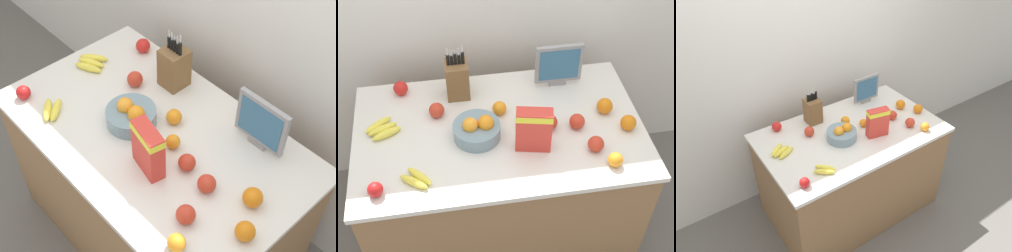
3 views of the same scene
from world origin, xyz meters
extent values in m
plane|color=slate|center=(0.00, 0.00, 0.00)|extent=(14.00, 14.00, 0.00)
cube|color=silver|center=(0.00, 0.67, 1.30)|extent=(9.00, 0.06, 2.60)
cube|color=olive|center=(0.00, 0.00, 0.44)|extent=(1.49, 0.88, 0.88)
cube|color=silver|center=(0.00, 0.00, 0.89)|extent=(1.52, 0.91, 0.03)
cube|color=brown|center=(-0.19, 0.31, 1.01)|extent=(0.12, 0.13, 0.22)
cylinder|color=black|center=(-0.23, 0.31, 1.15)|extent=(0.02, 0.02, 0.06)
cube|color=silver|center=(-0.23, 0.31, 1.20)|extent=(0.01, 0.00, 0.04)
cylinder|color=black|center=(-0.21, 0.31, 1.15)|extent=(0.02, 0.02, 0.05)
cube|color=silver|center=(-0.21, 0.31, 1.20)|extent=(0.01, 0.00, 0.04)
cylinder|color=black|center=(-0.19, 0.31, 1.15)|extent=(0.02, 0.02, 0.06)
cube|color=silver|center=(-0.19, 0.31, 1.20)|extent=(0.01, 0.00, 0.02)
cylinder|color=black|center=(-0.17, 0.31, 1.15)|extent=(0.02, 0.02, 0.05)
cube|color=silver|center=(-0.17, 0.31, 1.20)|extent=(0.01, 0.00, 0.04)
cylinder|color=black|center=(-0.15, 0.31, 1.16)|extent=(0.02, 0.02, 0.07)
cube|color=silver|center=(-0.15, 0.31, 1.21)|extent=(0.01, 0.00, 0.04)
cube|color=gray|center=(0.38, 0.30, 0.92)|extent=(0.09, 0.03, 0.03)
cube|color=gray|center=(0.38, 0.30, 1.05)|extent=(0.27, 0.02, 0.24)
cube|color=#33668C|center=(0.38, 0.29, 1.05)|extent=(0.23, 0.00, 0.20)
cube|color=red|center=(0.15, -0.16, 1.03)|extent=(0.19, 0.11, 0.24)
cube|color=yellow|center=(0.15, -0.16, 1.12)|extent=(0.19, 0.11, 0.04)
cylinder|color=gray|center=(-0.12, -0.04, 0.94)|extent=(0.24, 0.24, 0.08)
sphere|color=orange|center=(-0.07, -0.04, 1.00)|extent=(0.08, 0.08, 0.08)
sphere|color=orange|center=(-0.15, -0.04, 1.00)|extent=(0.08, 0.08, 0.08)
ellipsoid|color=yellow|center=(-0.58, 0.04, 0.93)|extent=(0.16, 0.10, 0.04)
ellipsoid|color=yellow|center=(-0.60, 0.07, 0.93)|extent=(0.16, 0.10, 0.04)
ellipsoid|color=yellow|center=(-0.62, 0.11, 0.93)|extent=(0.15, 0.13, 0.04)
ellipsoid|color=yellow|center=(-0.42, -0.27, 0.92)|extent=(0.13, 0.14, 0.04)
ellipsoid|color=yellow|center=(-0.45, -0.30, 0.92)|extent=(0.15, 0.12, 0.04)
sphere|color=red|center=(-0.50, 0.36, 0.95)|extent=(0.08, 0.08, 0.08)
sphere|color=red|center=(-0.62, -0.33, 0.94)|extent=(0.07, 0.07, 0.07)
sphere|color=red|center=(-0.31, 0.15, 0.95)|extent=(0.08, 0.08, 0.08)
sphere|color=red|center=(0.40, -0.05, 0.95)|extent=(0.08, 0.08, 0.08)
sphere|color=red|center=(0.45, -0.22, 0.95)|extent=(0.08, 0.08, 0.08)
sphere|color=red|center=(0.26, -0.03, 0.94)|extent=(0.08, 0.08, 0.08)
sphere|color=orange|center=(0.02, 0.11, 0.94)|extent=(0.08, 0.08, 0.08)
sphere|color=orange|center=(0.58, 0.04, 0.95)|extent=(0.09, 0.09, 0.09)
sphere|color=orange|center=(0.13, 0.01, 0.94)|extent=(0.07, 0.07, 0.07)
sphere|color=orange|center=(0.66, -0.10, 0.95)|extent=(0.08, 0.08, 0.08)
sphere|color=orange|center=(0.52, -0.33, 0.94)|extent=(0.07, 0.07, 0.07)
camera|label=1|loc=(1.16, -0.96, 2.54)|focal=50.00mm
camera|label=2|loc=(-0.24, -1.70, 2.65)|focal=50.00mm
camera|label=3|loc=(-1.28, -1.77, 2.54)|focal=35.00mm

